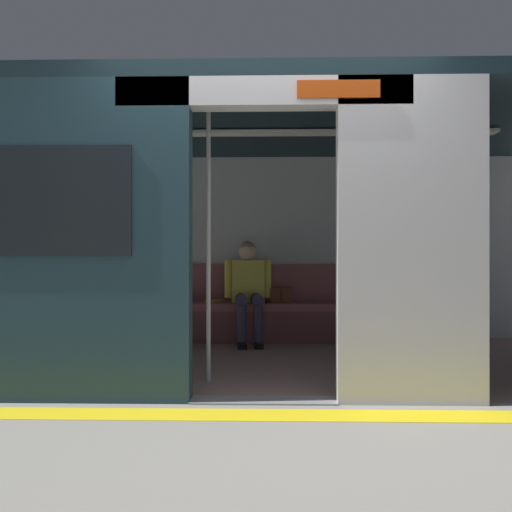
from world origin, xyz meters
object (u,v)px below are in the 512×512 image
(bench_seat, at_px, (265,312))
(person_seated, at_px, (248,284))
(train_car, at_px, (257,198))
(grab_pole_door, at_px, (208,244))
(handbag, at_px, (281,295))
(book, at_px, (215,301))

(bench_seat, bearing_deg, person_seated, 15.03)
(train_car, height_order, person_seated, train_car)
(person_seated, xyz_separation_m, grab_pole_door, (0.26, 1.79, 0.43))
(bench_seat, height_order, person_seated, person_seated)
(train_car, relative_size, handbag, 24.62)
(grab_pole_door, bearing_deg, handbag, -108.78)
(bench_seat, xyz_separation_m, grab_pole_door, (0.45, 1.85, 0.76))
(bench_seat, height_order, grab_pole_door, grab_pole_door)
(person_seated, xyz_separation_m, handbag, (-0.39, -0.10, -0.13))
(train_car, bearing_deg, grab_pole_door, 63.03)
(book, bearing_deg, grab_pole_door, 121.84)
(train_car, distance_m, bench_seat, 1.65)
(bench_seat, distance_m, handbag, 0.28)
(book, bearing_deg, person_seated, -164.73)
(train_car, distance_m, grab_pole_door, 0.95)
(train_car, xyz_separation_m, person_seated, (0.12, -1.05, -0.89))
(grab_pole_door, bearing_deg, book, -85.47)
(handbag, relative_size, grab_pole_door, 0.12)
(person_seated, relative_size, book, 5.42)
(bench_seat, relative_size, grab_pole_door, 1.52)
(handbag, bearing_deg, grab_pole_door, 71.22)
(train_car, xyz_separation_m, book, (0.53, -1.14, -1.10))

